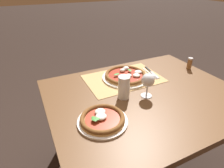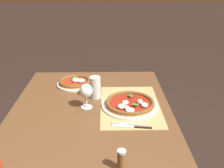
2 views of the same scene
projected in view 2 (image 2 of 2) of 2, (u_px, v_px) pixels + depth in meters
The scene contains 9 objects.
dining_table at pixel (92, 123), 1.64m from camera, with size 1.23×0.97×0.74m.
paper_placemat at pixel (130, 105), 1.63m from camera, with size 0.55×0.36×0.00m, color tan.
pizza_near at pixel (130, 104), 1.60m from camera, with size 0.34×0.34×0.05m.
pizza_far at pixel (75, 82), 1.91m from camera, with size 0.26×0.26×0.05m.
wine_glass at pixel (86, 92), 1.56m from camera, with size 0.08×0.08×0.16m.
pint_glass at pixel (95, 88), 1.71m from camera, with size 0.07×0.07×0.15m.
fork at pixel (129, 124), 1.42m from camera, with size 0.03×0.20×0.00m.
knife at pixel (132, 127), 1.40m from camera, with size 0.05×0.22×0.01m.
pepper_shaker at pixel (121, 160), 1.09m from camera, with size 0.04×0.04×0.10m.
Camera 2 is at (-1.40, -0.10, 1.52)m, focal length 42.00 mm.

